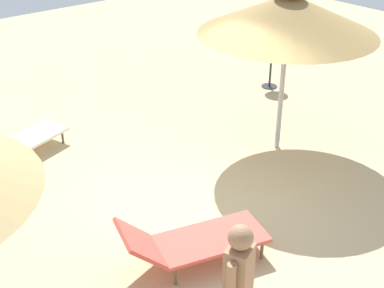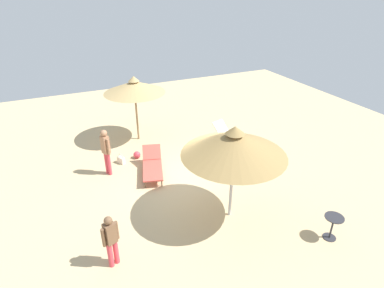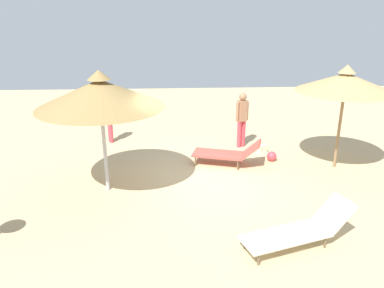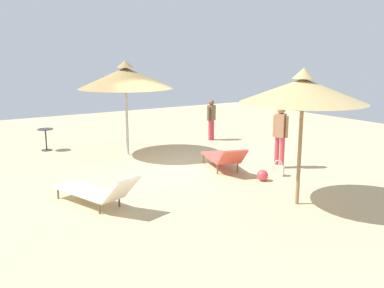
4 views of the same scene
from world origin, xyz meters
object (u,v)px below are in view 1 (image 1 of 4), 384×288
lounge_chair_near_left (7,146)px  side_table_round (271,66)px  lounge_chair_edge (191,240)px  parasol_umbrella_front (288,14)px

lounge_chair_near_left → side_table_round: 5.98m
lounge_chair_edge → side_table_round: size_ratio=2.76×
lounge_chair_near_left → lounge_chair_edge: (3.93, 0.79, 0.03)m
parasol_umbrella_front → lounge_chair_edge: (1.41, -3.18, -2.06)m
lounge_chair_near_left → lounge_chair_edge: lounge_chair_near_left is taller
parasol_umbrella_front → side_table_round: (-2.04, 1.99, -1.93)m
side_table_round → parasol_umbrella_front: bearing=-44.4°
parasol_umbrella_front → side_table_round: bearing=135.6°
lounge_chair_edge → parasol_umbrella_front: bearing=113.9°
parasol_umbrella_front → lounge_chair_near_left: (-2.53, -3.97, -2.09)m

